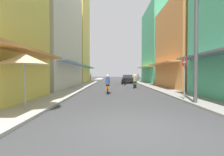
{
  "coord_description": "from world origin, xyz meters",
  "views": [
    {
      "loc": [
        -0.66,
        -5.16,
        1.67
      ],
      "look_at": [
        -0.66,
        18.92,
        1.02
      ],
      "focal_mm": 26.89,
      "sensor_mm": 36.0,
      "label": 1
    }
  ],
  "objects": [
    {
      "name": "street_sign_no_entry",
      "position": [
        3.67,
        4.87,
        1.72
      ],
      "size": [
        0.07,
        0.6,
        2.65
      ],
      "color": "gray",
      "rests_on": "ground"
    },
    {
      "name": "vendor_umbrella",
      "position": [
        -4.44,
        2.08,
        2.3
      ],
      "size": [
        2.01,
        2.01,
        2.53
      ],
      "color": "#99999E",
      "rests_on": "ground"
    },
    {
      "name": "building_left_far",
      "position": [
        -8.41,
        26.57,
        8.52
      ],
      "size": [
        7.05,
        8.45,
        17.05
      ],
      "color": "#EFD159",
      "rests_on": "ground"
    },
    {
      "name": "motorbike_black",
      "position": [
        1.08,
        19.72,
        0.5
      ],
      "size": [
        0.71,
        1.76,
        0.96
      ],
      "color": "black",
      "rests_on": "ground"
    },
    {
      "name": "pedestrian_far",
      "position": [
        4.53,
        28.62,
        0.94
      ],
      "size": [
        0.44,
        0.44,
        1.66
      ],
      "color": "#334C8C",
      "rests_on": "ground"
    },
    {
      "name": "parked_car",
      "position": [
        2.03,
        24.15,
        0.74
      ],
      "size": [
        1.9,
        4.16,
        1.45
      ],
      "color": "black",
      "rests_on": "ground"
    },
    {
      "name": "motorbike_orange",
      "position": [
        -1.03,
        8.9,
        0.7
      ],
      "size": [
        0.55,
        1.81,
        1.58
      ],
      "color": "black",
      "rests_on": "ground"
    },
    {
      "name": "building_left_mid",
      "position": [
        -8.4,
        15.01,
        6.57
      ],
      "size": [
        7.05,
        12.86,
        13.15
      ],
      "color": "silver",
      "rests_on": "ground"
    },
    {
      "name": "ground_plane",
      "position": [
        0.0,
        22.51,
        0.0
      ],
      "size": [
        116.66,
        116.66,
        0.0
      ],
      "primitive_type": "plane",
      "color": "#38383A"
    },
    {
      "name": "pedestrian_midway",
      "position": [
        -5.01,
        28.99,
        0.82
      ],
      "size": [
        0.34,
        0.34,
        1.65
      ],
      "color": "beige",
      "rests_on": "ground"
    },
    {
      "name": "motorbike_green",
      "position": [
        1.98,
        14.07,
        0.7
      ],
      "size": [
        0.7,
        1.76,
        1.58
      ],
      "color": "black",
      "rests_on": "ground"
    },
    {
      "name": "utility_pole",
      "position": [
        3.77,
        3.71,
        3.39
      ],
      "size": [
        0.2,
        1.2,
        6.63
      ],
      "color": "#4C4C4F",
      "rests_on": "ground"
    },
    {
      "name": "sidewalk_right",
      "position": [
        4.47,
        22.51,
        0.06
      ],
      "size": [
        1.89,
        61.03,
        0.12
      ],
      "primitive_type": "cube",
      "color": "gray",
      "rests_on": "ground"
    },
    {
      "name": "building_right_far",
      "position": [
        8.4,
        24.19,
        6.5
      ],
      "size": [
        7.05,
        10.22,
        13.0
      ],
      "color": "#4CB28C",
      "rests_on": "ground"
    },
    {
      "name": "motorbike_red",
      "position": [
        -1.83,
        36.35,
        0.7
      ],
      "size": [
        0.77,
        1.74,
        1.58
      ],
      "color": "black",
      "rests_on": "ground"
    },
    {
      "name": "building_right_mid",
      "position": [
        8.4,
        13.94,
        4.77
      ],
      "size": [
        7.05,
        9.31,
        9.54
      ],
      "color": "#D88C4C",
      "rests_on": "ground"
    },
    {
      "name": "sidewalk_left",
      "position": [
        -4.47,
        22.51,
        0.06
      ],
      "size": [
        1.89,
        61.03,
        0.12
      ],
      "primitive_type": "cube",
      "color": "#ADA89E",
      "rests_on": "ground"
    }
  ]
}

